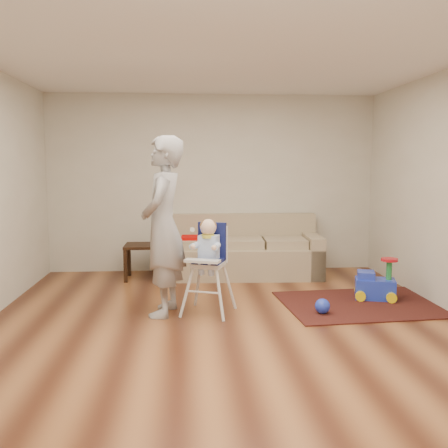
{
  "coord_description": "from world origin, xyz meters",
  "views": [
    {
      "loc": [
        -0.4,
        -4.93,
        1.63
      ],
      "look_at": [
        0.0,
        0.4,
        1.0
      ],
      "focal_mm": 40.0,
      "sensor_mm": 36.0,
      "label": 1
    }
  ],
  "objects": [
    {
      "name": "ground",
      "position": [
        0.0,
        0.0,
        0.0
      ],
      "size": [
        5.5,
        5.5,
        0.0
      ],
      "primitive_type": "plane",
      "color": "#441F11",
      "rests_on": "ground"
    },
    {
      "name": "room_envelope",
      "position": [
        0.0,
        0.53,
        1.88
      ],
      "size": [
        5.04,
        5.52,
        2.72
      ],
      "color": "beige",
      "rests_on": "ground"
    },
    {
      "name": "sofa",
      "position": [
        0.4,
        2.3,
        0.44
      ],
      "size": [
        2.34,
        1.04,
        0.89
      ],
      "rotation": [
        0.0,
        0.0,
        -0.04
      ],
      "color": "gray",
      "rests_on": "ground"
    },
    {
      "name": "side_table",
      "position": [
        -1.04,
        2.2,
        0.25
      ],
      "size": [
        0.5,
        0.5,
        0.5
      ],
      "primitive_type": null,
      "color": "black",
      "rests_on": "ground"
    },
    {
      "name": "area_rug",
      "position": [
        1.65,
        0.64,
        0.01
      ],
      "size": [
        1.93,
        1.51,
        0.01
      ],
      "primitive_type": "cube",
      "rotation": [
        0.0,
        0.0,
        0.08
      ],
      "color": "black",
      "rests_on": "ground"
    },
    {
      "name": "ride_on_toy",
      "position": [
        1.88,
        0.84,
        0.27
      ],
      "size": [
        0.54,
        0.45,
        0.51
      ],
      "primitive_type": null,
      "rotation": [
        0.0,
        0.0,
        -0.29
      ],
      "color": "blue",
      "rests_on": "area_rug"
    },
    {
      "name": "toy_ball",
      "position": [
        1.07,
        0.29,
        0.1
      ],
      "size": [
        0.17,
        0.17,
        0.17
      ],
      "primitive_type": "sphere",
      "color": "blue",
      "rests_on": "area_rug"
    },
    {
      "name": "high_chair",
      "position": [
        -0.17,
        0.45,
        0.51
      ],
      "size": [
        0.63,
        0.63,
        1.06
      ],
      "rotation": [
        0.0,
        0.0,
        -0.36
      ],
      "color": "silver",
      "rests_on": "ground"
    },
    {
      "name": "adult",
      "position": [
        -0.66,
        0.45,
        0.97
      ],
      "size": [
        0.57,
        0.78,
        1.95
      ],
      "primitive_type": "imported",
      "rotation": [
        0.0,
        0.0,
        -1.73
      ],
      "color": "#979699",
      "rests_on": "ground"
    }
  ]
}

